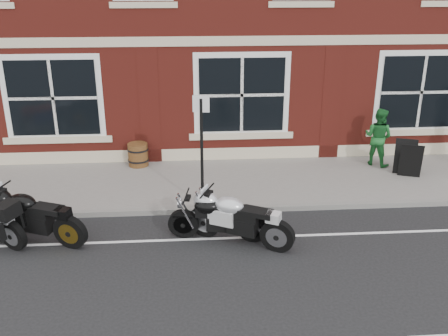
{
  "coord_description": "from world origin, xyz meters",
  "views": [
    {
      "loc": [
        0.06,
        -8.7,
        4.97
      ],
      "look_at": [
        0.81,
        1.6,
        0.99
      ],
      "focal_mm": 40.0,
      "sensor_mm": 36.0,
      "label": 1
    }
  ],
  "objects_px": {
    "pedestrian_right": "(378,137)",
    "barrel_planter": "(138,155)",
    "moto_naked_black": "(216,215)",
    "a_board_sign": "(408,159)",
    "moto_sport_silver": "(239,217)",
    "parking_sign": "(202,144)",
    "moto_sport_black": "(34,214)"
  },
  "relations": [
    {
      "from": "moto_naked_black",
      "to": "pedestrian_right",
      "type": "xyz_separation_m",
      "value": [
        4.61,
        3.63,
        0.39
      ]
    },
    {
      "from": "moto_naked_black",
      "to": "a_board_sign",
      "type": "relative_size",
      "value": 2.18
    },
    {
      "from": "pedestrian_right",
      "to": "moto_sport_silver",
      "type": "bearing_deg",
      "value": 86.64
    },
    {
      "from": "parking_sign",
      "to": "moto_naked_black",
      "type": "bearing_deg",
      "value": -70.38
    },
    {
      "from": "a_board_sign",
      "to": "barrel_planter",
      "type": "bearing_deg",
      "value": -169.59
    },
    {
      "from": "barrel_planter",
      "to": "moto_sport_silver",
      "type": "bearing_deg",
      "value": -60.99
    },
    {
      "from": "moto_sport_silver",
      "to": "moto_naked_black",
      "type": "height_order",
      "value": "moto_sport_silver"
    },
    {
      "from": "parking_sign",
      "to": "a_board_sign",
      "type": "bearing_deg",
      "value": 24.99
    },
    {
      "from": "moto_sport_silver",
      "to": "moto_naked_black",
      "type": "xyz_separation_m",
      "value": [
        -0.43,
        0.19,
        -0.05
      ]
    },
    {
      "from": "a_board_sign",
      "to": "parking_sign",
      "type": "relative_size",
      "value": 0.36
    },
    {
      "from": "parking_sign",
      "to": "moto_sport_black",
      "type": "bearing_deg",
      "value": -151.12
    },
    {
      "from": "pedestrian_right",
      "to": "barrel_planter",
      "type": "distance_m",
      "value": 6.53
    },
    {
      "from": "moto_sport_silver",
      "to": "barrel_planter",
      "type": "bearing_deg",
      "value": 56.39
    },
    {
      "from": "pedestrian_right",
      "to": "parking_sign",
      "type": "height_order",
      "value": "parking_sign"
    },
    {
      "from": "pedestrian_right",
      "to": "parking_sign",
      "type": "relative_size",
      "value": 0.63
    },
    {
      "from": "moto_naked_black",
      "to": "pedestrian_right",
      "type": "distance_m",
      "value": 5.88
    },
    {
      "from": "a_board_sign",
      "to": "barrel_planter",
      "type": "xyz_separation_m",
      "value": [
        -7.01,
        1.24,
        -0.15
      ]
    },
    {
      "from": "moto_naked_black",
      "to": "barrel_planter",
      "type": "distance_m",
      "value": 4.44
    },
    {
      "from": "moto_sport_silver",
      "to": "parking_sign",
      "type": "height_order",
      "value": "parking_sign"
    },
    {
      "from": "moto_sport_black",
      "to": "moto_sport_silver",
      "type": "height_order",
      "value": "moto_sport_black"
    },
    {
      "from": "moto_sport_black",
      "to": "parking_sign",
      "type": "distance_m",
      "value": 3.69
    },
    {
      "from": "moto_naked_black",
      "to": "a_board_sign",
      "type": "height_order",
      "value": "a_board_sign"
    },
    {
      "from": "moto_sport_black",
      "to": "moto_naked_black",
      "type": "height_order",
      "value": "moto_sport_black"
    },
    {
      "from": "moto_sport_silver",
      "to": "a_board_sign",
      "type": "distance_m",
      "value": 5.54
    },
    {
      "from": "pedestrian_right",
      "to": "barrel_planter",
      "type": "height_order",
      "value": "pedestrian_right"
    },
    {
      "from": "moto_sport_black",
      "to": "parking_sign",
      "type": "xyz_separation_m",
      "value": [
        3.36,
        1.16,
        0.99
      ]
    },
    {
      "from": "pedestrian_right",
      "to": "parking_sign",
      "type": "bearing_deg",
      "value": 69.55
    },
    {
      "from": "moto_sport_black",
      "to": "barrel_planter",
      "type": "xyz_separation_m",
      "value": [
        1.69,
        3.83,
        -0.15
      ]
    },
    {
      "from": "moto_naked_black",
      "to": "barrel_planter",
      "type": "relative_size",
      "value": 3.2
    },
    {
      "from": "moto_sport_silver",
      "to": "a_board_sign",
      "type": "bearing_deg",
      "value": -30.3
    },
    {
      "from": "moto_sport_silver",
      "to": "a_board_sign",
      "type": "relative_size",
      "value": 2.2
    },
    {
      "from": "pedestrian_right",
      "to": "moto_naked_black",
      "type": "bearing_deg",
      "value": 82.41
    }
  ]
}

